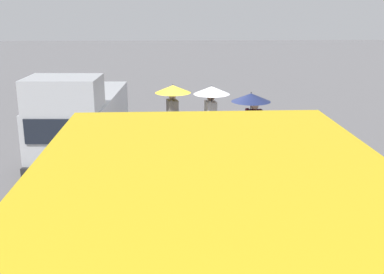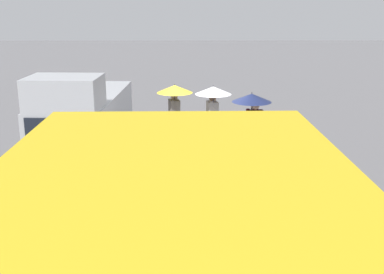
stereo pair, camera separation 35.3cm
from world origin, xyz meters
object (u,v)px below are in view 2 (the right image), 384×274
(cargo_van_parked_right, at_px, (83,116))
(pedestrian_pink_side, at_px, (213,104))
(pedestrian_white_side, at_px, (175,103))
(pedestrian_black_side, at_px, (253,113))
(shopping_cart_vendor, at_px, (204,149))
(hand_dolly_boxes, at_px, (177,143))

(cargo_van_parked_right, distance_m, pedestrian_pink_side, 3.83)
(pedestrian_white_side, bearing_deg, pedestrian_black_side, 146.67)
(shopping_cart_vendor, height_order, pedestrian_black_side, pedestrian_black_side)
(shopping_cart_vendor, relative_size, hand_dolly_boxes, 0.74)
(pedestrian_black_side, bearing_deg, shopping_cart_vendor, -5.11)
(shopping_cart_vendor, xyz_separation_m, pedestrian_pink_side, (-0.30, -1.02, 1.02))
(cargo_van_parked_right, xyz_separation_m, hand_dolly_boxes, (-2.79, 1.55, -0.39))
(shopping_cart_vendor, bearing_deg, cargo_van_parked_right, -20.49)
(cargo_van_parked_right, relative_size, pedestrian_white_side, 2.53)
(cargo_van_parked_right, height_order, hand_dolly_boxes, cargo_van_parked_right)
(cargo_van_parked_right, bearing_deg, pedestrian_white_side, 179.14)
(pedestrian_pink_side, distance_m, pedestrian_white_side, 1.13)
(cargo_van_parked_right, bearing_deg, shopping_cart_vendor, 159.51)
(pedestrian_black_side, bearing_deg, pedestrian_white_side, -33.33)
(pedestrian_pink_side, bearing_deg, pedestrian_black_side, 131.33)
(cargo_van_parked_right, relative_size, hand_dolly_boxes, 3.95)
(shopping_cart_vendor, distance_m, pedestrian_black_side, 1.65)
(shopping_cart_vendor, distance_m, pedestrian_pink_side, 1.47)
(hand_dolly_boxes, height_order, pedestrian_pink_side, pedestrian_pink_side)
(cargo_van_parked_right, distance_m, pedestrian_black_side, 5.02)
(hand_dolly_boxes, distance_m, pedestrian_pink_side, 1.80)
(pedestrian_black_side, bearing_deg, pedestrian_pink_side, -48.67)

